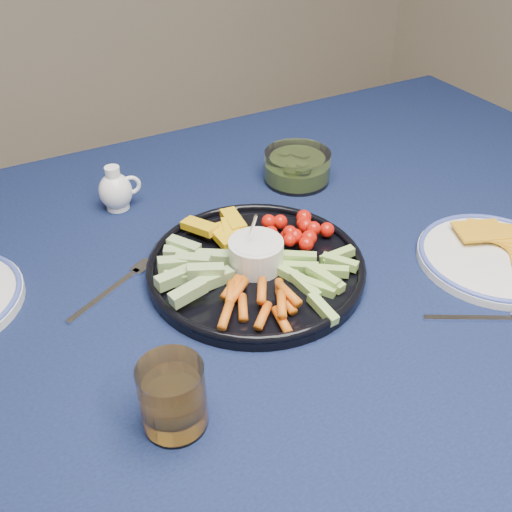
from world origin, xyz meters
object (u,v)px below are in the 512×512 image
creamer_pitcher (116,191)px  cheese_plate (493,256)px  pickle_bowl (297,168)px  crudite_platter (255,264)px  juice_tumbler (173,400)px  dining_table (256,313)px

creamer_pitcher → cheese_plate: (0.47, -0.44, -0.02)m
pickle_bowl → cheese_plate: size_ratio=0.54×
creamer_pitcher → crudite_platter: bearing=-66.1°
juice_tumbler → cheese_plate: bearing=4.6°
pickle_bowl → cheese_plate: 0.39m
creamer_pitcher → pickle_bowl: bearing=-11.5°
pickle_bowl → juice_tumbler: juice_tumbler is taller
crudite_platter → cheese_plate: crudite_platter is taller
cheese_plate → crudite_platter: bearing=156.0°
pickle_bowl → crudite_platter: bearing=-134.1°
cheese_plate → juice_tumbler: (-0.55, -0.04, 0.03)m
creamer_pitcher → juice_tumbler: (-0.08, -0.48, 0.00)m
dining_table → creamer_pitcher: (-0.13, 0.28, 0.12)m
crudite_platter → pickle_bowl: 0.30m
dining_table → cheese_plate: (0.34, -0.16, 0.10)m
creamer_pitcher → juice_tumbler: 0.49m
creamer_pitcher → juice_tumbler: juice_tumbler is taller
crudite_platter → pickle_bowl: bearing=45.9°
dining_table → pickle_bowl: 0.32m
dining_table → crudite_platter: bearing=-134.2°
dining_table → cheese_plate: 0.39m
cheese_plate → juice_tumbler: juice_tumbler is taller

